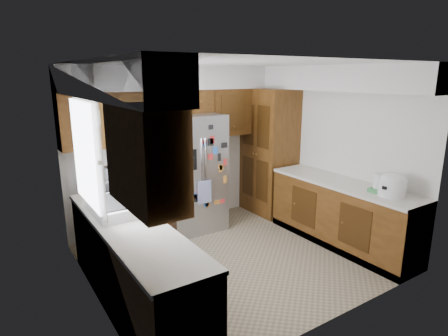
{
  "coord_description": "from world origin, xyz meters",
  "views": [
    {
      "loc": [
        -2.63,
        -3.73,
        2.36
      ],
      "look_at": [
        0.05,
        0.35,
        1.15
      ],
      "focal_mm": 30.0,
      "sensor_mm": 36.0,
      "label": 1
    }
  ],
  "objects": [
    {
      "name": "room_shell",
      "position": [
        -0.11,
        0.36,
        1.82
      ],
      "size": [
        3.64,
        3.24,
        2.52
      ],
      "color": "silver",
      "rests_on": "ground"
    },
    {
      "name": "rice_cooker",
      "position": [
        1.5,
        -1.19,
        1.07
      ],
      "size": [
        0.34,
        0.33,
        0.29
      ],
      "color": "white",
      "rests_on": "right_counter_run"
    },
    {
      "name": "paper_towel",
      "position": [
        1.5,
        -0.99,
        1.04
      ],
      "size": [
        0.11,
        0.11,
        0.24
      ],
      "primitive_type": "cylinder",
      "color": "white",
      "rests_on": "right_counter_run"
    },
    {
      "name": "left_counter_clutter",
      "position": [
        -1.43,
        0.85,
        1.05
      ],
      "size": [
        0.4,
        0.82,
        0.38
      ],
      "color": "black",
      "rests_on": "left_counter_run"
    },
    {
      "name": "fridge",
      "position": [
        -0.0,
        1.2,
        0.9
      ],
      "size": [
        0.9,
        0.79,
        1.8
      ],
      "color": "gray",
      "rests_on": "ground"
    },
    {
      "name": "left_counter_run",
      "position": [
        -1.36,
        0.03,
        0.43
      ],
      "size": [
        1.36,
        3.2,
        0.92
      ],
      "color": "#45280D",
      "rests_on": "ground"
    },
    {
      "name": "sink_assembly",
      "position": [
        -1.5,
        0.1,
        0.99
      ],
      "size": [
        0.52,
        0.7,
        0.37
      ],
      "color": "white",
      "rests_on": "left_counter_run"
    },
    {
      "name": "floor",
      "position": [
        0.0,
        0.0,
        0.0
      ],
      "size": [
        3.6,
        3.6,
        0.0
      ],
      "primitive_type": "plane",
      "color": "tan",
      "rests_on": "ground"
    },
    {
      "name": "fridge_top_items",
      "position": [
        0.08,
        1.41,
        2.27
      ],
      "size": [
        0.83,
        0.32,
        0.25
      ],
      "color": "#1B31AE",
      "rests_on": "bridge_cabinet"
    },
    {
      "name": "right_counter_run",
      "position": [
        1.5,
        -0.47,
        0.42
      ],
      "size": [
        0.63,
        2.25,
        0.92
      ],
      "color": "#45280D",
      "rests_on": "ground"
    },
    {
      "name": "pantry",
      "position": [
        1.5,
        1.15,
        1.07
      ],
      "size": [
        0.6,
        0.9,
        2.15
      ],
      "primitive_type": "cube",
      "color": "#45280D",
      "rests_on": "ground"
    },
    {
      "name": "bridge_cabinet",
      "position": [
        0.0,
        1.43,
        1.98
      ],
      "size": [
        0.96,
        0.34,
        0.35
      ],
      "primitive_type": "cube",
      "color": "#45280D",
      "rests_on": "fridge"
    }
  ]
}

